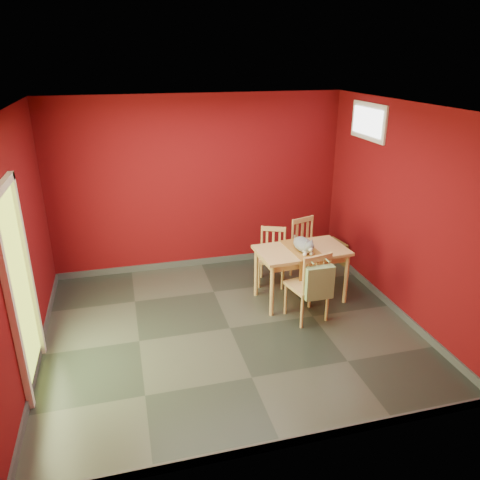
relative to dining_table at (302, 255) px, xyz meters
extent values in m
plane|color=#2D342D|center=(-1.13, -0.50, -0.66)|extent=(4.50, 4.50, 0.00)
plane|color=#610A0E|center=(-1.13, 1.50, 0.69)|extent=(4.50, 0.00, 4.50)
plane|color=#610A0E|center=(-1.13, -2.50, 0.69)|extent=(4.50, 0.00, 4.50)
plane|color=#610A0E|center=(-3.38, -0.50, 0.69)|extent=(0.00, 4.00, 4.00)
plane|color=#610A0E|center=(1.12, -0.50, 0.69)|extent=(0.00, 4.00, 4.00)
plane|color=white|center=(-1.13, -0.50, 2.04)|extent=(4.50, 4.50, 0.00)
cube|color=#3F4244|center=(-1.13, 1.49, -0.61)|extent=(4.50, 0.02, 0.10)
cube|color=#3F4244|center=(-1.13, -2.49, -0.61)|extent=(4.50, 0.02, 0.10)
cube|color=#3F4244|center=(-3.37, -0.50, -0.61)|extent=(0.03, 4.00, 0.10)
cube|color=#3F4244|center=(1.11, -0.50, -0.61)|extent=(0.03, 4.00, 0.10)
cube|color=#B7D838|center=(-3.37, -0.90, 0.36)|extent=(0.02, 0.85, 2.05)
cube|color=white|center=(-3.35, -1.37, 0.40)|extent=(0.06, 0.08, 2.13)
cube|color=white|center=(-3.35, -0.44, 0.40)|extent=(0.06, 0.08, 2.13)
cube|color=white|center=(-3.35, -0.90, 1.43)|extent=(0.06, 1.01, 0.08)
cube|color=white|center=(1.10, 0.50, 1.69)|extent=(0.03, 0.90, 0.50)
cube|color=white|center=(1.08, 0.50, 1.69)|extent=(0.02, 0.76, 0.36)
cube|color=silver|center=(0.47, 1.49, -0.36)|extent=(0.08, 0.02, 0.12)
cube|color=tan|center=(0.00, 0.00, 0.07)|extent=(1.26, 0.79, 0.04)
cube|color=tan|center=(0.00, 0.00, 0.00)|extent=(1.13, 0.66, 0.10)
cylinder|color=tan|center=(-0.53, -0.33, -0.31)|extent=(0.06, 0.06, 0.72)
cylinder|color=tan|center=(-0.56, 0.26, -0.31)|extent=(0.06, 0.06, 0.72)
cylinder|color=tan|center=(0.56, -0.26, -0.31)|extent=(0.06, 0.06, 0.72)
cylinder|color=tan|center=(0.53, 0.33, -0.31)|extent=(0.06, 0.06, 0.72)
cube|color=#9B6428|center=(0.00, 0.00, 0.10)|extent=(0.40, 0.75, 0.01)
cube|color=#9B6428|center=(0.00, -0.37, -0.09)|extent=(0.35, 0.03, 0.36)
cube|color=tan|center=(-0.23, 0.55, -0.26)|extent=(0.52, 0.52, 0.04)
cylinder|color=tan|center=(-0.46, 0.46, -0.47)|extent=(0.03, 0.03, 0.39)
cylinder|color=tan|center=(-0.32, 0.78, -0.47)|extent=(0.03, 0.03, 0.39)
cylinder|color=tan|center=(-0.14, 0.33, -0.47)|extent=(0.03, 0.03, 0.39)
cylinder|color=tan|center=(-0.01, 0.64, -0.47)|extent=(0.03, 0.03, 0.39)
cylinder|color=tan|center=(-0.32, 0.78, -0.03)|extent=(0.03, 0.03, 0.42)
cylinder|color=tan|center=(-0.01, 0.64, -0.03)|extent=(0.03, 0.03, 0.42)
cube|color=tan|center=(-0.17, 0.71, 0.15)|extent=(0.34, 0.17, 0.07)
cube|color=tan|center=(-0.25, 0.75, -0.06)|extent=(0.04, 0.03, 0.33)
cube|color=tan|center=(-0.17, 0.71, -0.06)|extent=(0.04, 0.03, 0.33)
cube|color=tan|center=(-0.08, 0.67, -0.06)|extent=(0.04, 0.03, 0.33)
cube|color=tan|center=(0.38, 0.61, -0.22)|extent=(0.54, 0.54, 0.04)
cylinder|color=tan|center=(0.25, 0.38, -0.45)|extent=(0.04, 0.04, 0.42)
cylinder|color=tan|center=(0.15, 0.73, -0.45)|extent=(0.04, 0.04, 0.42)
cylinder|color=tan|center=(0.61, 0.49, -0.45)|extent=(0.04, 0.04, 0.42)
cylinder|color=tan|center=(0.50, 0.84, -0.45)|extent=(0.04, 0.04, 0.42)
cylinder|color=tan|center=(0.15, 0.73, 0.03)|extent=(0.04, 0.04, 0.46)
cylinder|color=tan|center=(0.50, 0.84, 0.03)|extent=(0.04, 0.04, 0.46)
cube|color=tan|center=(0.32, 0.79, 0.22)|extent=(0.38, 0.15, 0.07)
cube|color=tan|center=(0.22, 0.76, -0.01)|extent=(0.04, 0.03, 0.36)
cube|color=tan|center=(0.32, 0.79, -0.01)|extent=(0.04, 0.03, 0.36)
cube|color=tan|center=(0.42, 0.82, -0.01)|extent=(0.04, 0.03, 0.36)
cube|color=tan|center=(-0.11, -0.48, -0.21)|extent=(0.53, 0.53, 0.04)
cylinder|color=tan|center=(0.04, -0.26, -0.45)|extent=(0.04, 0.04, 0.44)
cylinder|color=tan|center=(0.12, -0.63, -0.45)|extent=(0.04, 0.04, 0.44)
cylinder|color=tan|center=(-0.34, -0.34, -0.45)|extent=(0.04, 0.04, 0.44)
cylinder|color=tan|center=(-0.25, -0.71, -0.45)|extent=(0.04, 0.04, 0.44)
cylinder|color=tan|center=(0.12, -0.63, 0.06)|extent=(0.04, 0.04, 0.48)
cylinder|color=tan|center=(-0.25, -0.71, 0.06)|extent=(0.04, 0.04, 0.48)
cube|color=tan|center=(-0.07, -0.67, 0.25)|extent=(0.40, 0.12, 0.07)
cube|color=tan|center=(0.04, -0.65, 0.01)|extent=(0.04, 0.03, 0.37)
cube|color=tan|center=(-0.07, -0.67, 0.01)|extent=(0.04, 0.03, 0.37)
cube|color=tan|center=(-0.17, -0.70, 0.01)|extent=(0.04, 0.03, 0.37)
cube|color=#80A066|center=(-0.07, -0.75, -0.04)|extent=(0.36, 0.11, 0.42)
cylinder|color=#80A066|center=(-0.17, -0.69, 0.24)|extent=(0.02, 0.18, 0.02)
cylinder|color=#80A066|center=(0.03, -0.69, 0.24)|extent=(0.02, 0.18, 0.02)
cube|color=brown|center=(1.06, 0.91, -0.45)|extent=(0.21, 0.44, 0.43)
cube|color=black|center=(1.05, 0.91, -0.45)|extent=(0.14, 0.31, 0.30)
camera|label=1|loc=(-2.29, -5.43, 2.56)|focal=35.00mm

